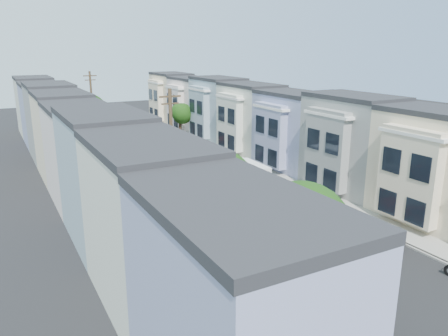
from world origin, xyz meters
name	(u,v)px	position (x,y,z in m)	size (l,w,h in m)	color
ground	(258,218)	(0.00, 0.00, 0.00)	(160.00, 160.00, 0.00)	black
road_slab	(183,171)	(0.00, 15.00, 0.01)	(12.00, 70.00, 0.02)	black
curb_left	(128,179)	(-6.05, 15.00, 0.07)	(0.30, 70.00, 0.15)	gray
curb_right	(232,164)	(6.05, 15.00, 0.07)	(0.30, 70.00, 0.15)	gray
sidewalk_left	(115,180)	(-7.35, 15.00, 0.07)	(2.60, 70.00, 0.15)	gray
sidewalk_right	(241,163)	(7.35, 15.00, 0.07)	(2.60, 70.00, 0.15)	gray
centerline	(183,172)	(0.00, 15.00, 0.00)	(0.12, 70.00, 0.01)	gold
townhouse_row_left	(76,187)	(-11.15, 15.00, 0.00)	(5.00, 70.00, 8.50)	#8F96BC
townhouse_row_right	(269,159)	(11.15, 15.00, 0.00)	(5.00, 70.00, 8.50)	#8F96BC
tree_a	(298,234)	(-6.30, -12.80, 4.98)	(4.70, 4.70, 7.35)	black
tree_b	(215,188)	(-6.30, -4.84, 4.85)	(4.70, 4.70, 7.22)	black
tree_c	(151,150)	(-6.30, 6.50, 4.84)	(4.70, 4.70, 7.21)	black
tree_d	(112,125)	(-6.30, 19.09, 4.97)	(4.70, 4.70, 7.34)	black
tree_e	(88,112)	(-6.30, 30.72, 4.84)	(4.70, 4.70, 7.21)	black
tree_far_r	(182,114)	(6.89, 31.19, 3.63)	(3.02, 3.02, 5.18)	black
utility_pole_near	(172,158)	(-6.30, 2.00, 5.15)	(1.60, 0.26, 10.00)	#42301E
utility_pole_far	(93,113)	(-6.30, 28.00, 5.15)	(1.60, 0.26, 10.00)	#42301E
fedex_truck	(242,176)	(1.97, 5.80, 1.66)	(2.38, 6.19, 2.97)	white
lead_sedan	(206,164)	(2.38, 14.16, 0.71)	(1.51, 4.29, 1.43)	black
parked_left_b	(253,261)	(-4.90, -6.94, 0.63)	(1.33, 3.77, 1.26)	black
parked_left_c	(200,219)	(-4.90, 0.44, 0.72)	(1.70, 4.43, 1.44)	#9DA4A9
parked_left_d	(143,174)	(-4.90, 13.49, 0.77)	(1.62, 4.59, 1.53)	black
parked_right_a	(376,231)	(4.90, -7.34, 0.65)	(1.52, 3.98, 1.29)	#55575B
parked_right_b	(327,207)	(4.90, -2.35, 0.75)	(1.77, 4.62, 1.50)	silver
parked_right_c	(210,154)	(4.90, 18.15, 0.71)	(1.98, 4.72, 1.42)	black
parked_right_d	(181,141)	(4.90, 27.03, 0.65)	(2.14, 4.65, 1.29)	black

